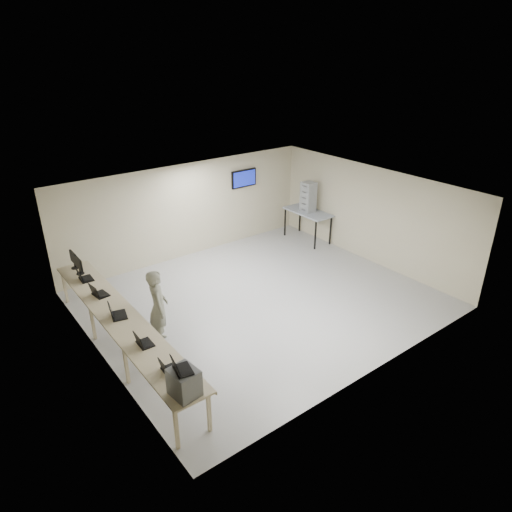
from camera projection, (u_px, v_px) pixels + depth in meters
room at (261, 248)px, 10.95m from camera, size 8.01×7.01×2.81m
workbench at (121, 320)px, 9.17m from camera, size 0.76×6.00×0.90m
equipment_box at (184, 382)px, 7.02m from camera, size 0.44×0.48×0.46m
laptop_on_box at (180, 368)px, 6.87m from camera, size 0.34×0.38×0.27m
laptop_0 at (167, 369)px, 7.58m from camera, size 0.27×0.33×0.25m
laptop_1 at (142, 342)px, 8.24m from camera, size 0.29×0.35×0.27m
laptop_2 at (116, 314)px, 9.09m from camera, size 0.41×0.46×0.31m
laptop_3 at (98, 293)px, 9.86m from camera, size 0.35×0.40×0.29m
laptop_4 at (83, 277)px, 10.51m from camera, size 0.33×0.39×0.29m
monitor_near at (79, 264)px, 10.73m from camera, size 0.19×0.42×0.41m
monitor_far at (74, 259)px, 11.00m from camera, size 0.19×0.43×0.42m
soldier at (158, 307)px, 9.54m from camera, size 0.60×0.73×1.71m
side_table at (308, 213)px, 14.64m from camera, size 0.77×1.64×0.98m
storage_bins at (308, 197)px, 14.39m from camera, size 0.36×0.40×0.96m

